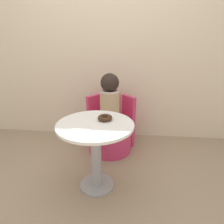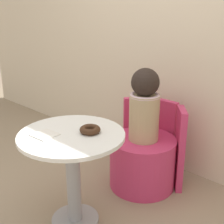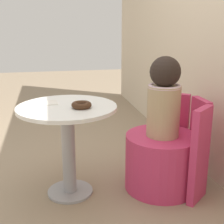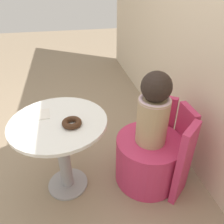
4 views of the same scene
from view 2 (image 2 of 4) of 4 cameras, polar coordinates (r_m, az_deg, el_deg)
ground_plane at (r=2.34m, az=-7.04°, el=-18.34°), size 12.00×12.00×0.00m
back_wall at (r=2.71m, az=11.04°, el=14.31°), size 6.00×0.06×2.40m
round_table at (r=2.04m, az=-7.24°, el=-8.26°), size 0.68×0.68×0.65m
tub_chair at (r=2.56m, az=5.58°, el=-9.14°), size 0.53×0.53×0.41m
booth_backrest at (r=2.66m, az=8.59°, el=-5.04°), size 0.62×0.23×0.66m
child_figure at (r=2.37m, az=5.96°, el=1.18°), size 0.23×0.23×0.56m
donut at (r=1.96m, az=-4.03°, el=-3.23°), size 0.13×0.13×0.04m
paper_napkin at (r=1.97m, az=-12.15°, el=-4.09°), size 0.15×0.15×0.01m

